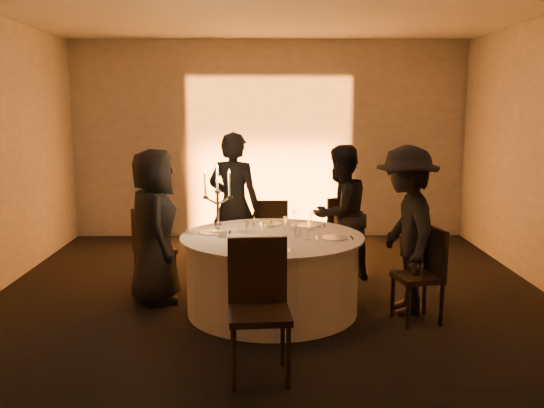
{
  "coord_description": "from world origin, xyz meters",
  "views": [
    {
      "loc": [
        -0.07,
        -5.8,
        2.04
      ],
      "look_at": [
        0.0,
        0.2,
        1.05
      ],
      "focal_mm": 40.0,
      "sensor_mm": 36.0,
      "label": 1
    }
  ],
  "objects_px": {
    "banquet_table": "(272,274)",
    "coffee_cup": "(222,234)",
    "guest_right": "(406,230)",
    "chair_right": "(425,270)",
    "chair_front": "(259,299)",
    "chair_back_left": "(271,232)",
    "candelabra": "(218,209)",
    "guest_back_right": "(340,214)",
    "guest_back_left": "(234,205)",
    "chair_left": "(149,245)",
    "guest_left": "(154,226)",
    "chair_back_right": "(337,229)"
  },
  "relations": [
    {
      "from": "banquet_table",
      "to": "coffee_cup",
      "type": "distance_m",
      "value": 0.64
    },
    {
      "from": "banquet_table",
      "to": "guest_right",
      "type": "relative_size",
      "value": 1.09
    },
    {
      "from": "chair_right",
      "to": "chair_front",
      "type": "distance_m",
      "value": 1.92
    },
    {
      "from": "banquet_table",
      "to": "chair_back_left",
      "type": "distance_m",
      "value": 1.42
    },
    {
      "from": "banquet_table",
      "to": "candelabra",
      "type": "bearing_deg",
      "value": 165.8
    },
    {
      "from": "guest_back_right",
      "to": "coffee_cup",
      "type": "relative_size",
      "value": 14.45
    },
    {
      "from": "chair_back_left",
      "to": "guest_right",
      "type": "distance_m",
      "value": 1.97
    },
    {
      "from": "chair_front",
      "to": "guest_right",
      "type": "height_order",
      "value": "guest_right"
    },
    {
      "from": "chair_front",
      "to": "guest_back_left",
      "type": "xyz_separation_m",
      "value": [
        -0.32,
        2.67,
        0.27
      ]
    },
    {
      "from": "chair_right",
      "to": "guest_right",
      "type": "relative_size",
      "value": 0.54
    },
    {
      "from": "guest_back_left",
      "to": "chair_back_left",
      "type": "bearing_deg",
      "value": -141.32
    },
    {
      "from": "chair_left",
      "to": "guest_left",
      "type": "height_order",
      "value": "guest_left"
    },
    {
      "from": "banquet_table",
      "to": "chair_back_left",
      "type": "relative_size",
      "value": 1.98
    },
    {
      "from": "chair_front",
      "to": "chair_back_left",
      "type": "bearing_deg",
      "value": 83.06
    },
    {
      "from": "chair_back_left",
      "to": "guest_back_right",
      "type": "distance_m",
      "value": 0.92
    },
    {
      "from": "banquet_table",
      "to": "chair_left",
      "type": "relative_size",
      "value": 2.03
    },
    {
      "from": "banquet_table",
      "to": "guest_right",
      "type": "bearing_deg",
      "value": -1.53
    },
    {
      "from": "guest_right",
      "to": "banquet_table",
      "type": "bearing_deg",
      "value": -93.07
    },
    {
      "from": "chair_right",
      "to": "chair_back_right",
      "type": "bearing_deg",
      "value": -173.32
    },
    {
      "from": "guest_back_right",
      "to": "coffee_cup",
      "type": "bearing_deg",
      "value": 2.53
    },
    {
      "from": "chair_back_left",
      "to": "chair_right",
      "type": "xyz_separation_m",
      "value": [
        1.43,
        -1.7,
        -0.01
      ]
    },
    {
      "from": "chair_back_left",
      "to": "candelabra",
      "type": "bearing_deg",
      "value": 66.64
    },
    {
      "from": "guest_left",
      "to": "guest_right",
      "type": "xyz_separation_m",
      "value": [
        2.52,
        -0.36,
        0.03
      ]
    },
    {
      "from": "chair_back_right",
      "to": "coffee_cup",
      "type": "distance_m",
      "value": 2.03
    },
    {
      "from": "chair_right",
      "to": "guest_right",
      "type": "distance_m",
      "value": 0.43
    },
    {
      "from": "guest_right",
      "to": "coffee_cup",
      "type": "xyz_separation_m",
      "value": [
        -1.79,
        -0.03,
        -0.03
      ]
    },
    {
      "from": "chair_back_right",
      "to": "guest_right",
      "type": "bearing_deg",
      "value": 81.33
    },
    {
      "from": "guest_back_right",
      "to": "candelabra",
      "type": "relative_size",
      "value": 2.28
    },
    {
      "from": "chair_back_left",
      "to": "chair_back_right",
      "type": "distance_m",
      "value": 0.81
    },
    {
      "from": "chair_left",
      "to": "chair_back_right",
      "type": "distance_m",
      "value": 2.29
    },
    {
      "from": "candelabra",
      "to": "chair_back_right",
      "type": "bearing_deg",
      "value": 44.75
    },
    {
      "from": "chair_front",
      "to": "guest_back_right",
      "type": "xyz_separation_m",
      "value": [
        0.91,
        2.44,
        0.21
      ]
    },
    {
      "from": "guest_back_right",
      "to": "candelabra",
      "type": "bearing_deg",
      "value": -4.29
    },
    {
      "from": "banquet_table",
      "to": "chair_left",
      "type": "distance_m",
      "value": 1.57
    },
    {
      "from": "banquet_table",
      "to": "chair_left",
      "type": "height_order",
      "value": "chair_left"
    },
    {
      "from": "coffee_cup",
      "to": "candelabra",
      "type": "distance_m",
      "value": 0.3
    },
    {
      "from": "chair_back_right",
      "to": "coffee_cup",
      "type": "relative_size",
      "value": 8.5
    },
    {
      "from": "guest_left",
      "to": "guest_back_right",
      "type": "xyz_separation_m",
      "value": [
        2.0,
        0.7,
        -0.0
      ]
    },
    {
      "from": "guest_back_left",
      "to": "guest_right",
      "type": "xyz_separation_m",
      "value": [
        1.74,
        -1.29,
        -0.04
      ]
    },
    {
      "from": "chair_left",
      "to": "guest_right",
      "type": "relative_size",
      "value": 0.54
    },
    {
      "from": "chair_right",
      "to": "chair_back_left",
      "type": "bearing_deg",
      "value": -152.69
    },
    {
      "from": "banquet_table",
      "to": "chair_front",
      "type": "distance_m",
      "value": 1.44
    },
    {
      "from": "chair_left",
      "to": "chair_right",
      "type": "relative_size",
      "value": 0.99
    },
    {
      "from": "chair_back_right",
      "to": "coffee_cup",
      "type": "xyz_separation_m",
      "value": [
        -1.3,
        -1.54,
        0.27
      ]
    },
    {
      "from": "chair_back_right",
      "to": "guest_left",
      "type": "height_order",
      "value": "guest_left"
    },
    {
      "from": "guest_back_right",
      "to": "chair_front",
      "type": "bearing_deg",
      "value": 31.63
    },
    {
      "from": "chair_left",
      "to": "chair_right",
      "type": "distance_m",
      "value": 2.99
    },
    {
      "from": "guest_back_left",
      "to": "guest_back_right",
      "type": "bearing_deg",
      "value": -171.71
    },
    {
      "from": "guest_left",
      "to": "coffee_cup",
      "type": "relative_size",
      "value": 14.51
    },
    {
      "from": "coffee_cup",
      "to": "chair_back_right",
      "type": "bearing_deg",
      "value": 49.94
    }
  ]
}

